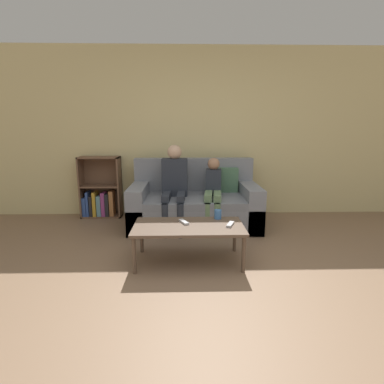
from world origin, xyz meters
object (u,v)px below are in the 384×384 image
Objects in this scene: tv_remote_1 at (230,224)px; person_adult at (174,181)px; coffee_table at (189,229)px; cup_near at (218,214)px; person_child at (213,190)px; bookshelf at (101,194)px; tv_remote_0 at (184,222)px; couch at (195,205)px.

person_adult is at bearing 140.11° from tv_remote_1.
person_adult is 1.31m from tv_remote_1.
cup_near reaches higher than coffee_table.
bookshelf is at bearing 166.11° from person_child.
bookshelf is 0.84× the size of coffee_table.
tv_remote_1 is (0.43, -0.01, 0.05)m from coffee_table.
cup_near is 0.58× the size of tv_remote_0.
person_child is 9.53× the size of cup_near.
cup_near is at bearing -3.63° from tv_remote_0.
couch reaches higher than tv_remote_0.
cup_near is at bearing -58.90° from person_adult.
tv_remote_0 is at bearing -168.86° from tv_remote_1.
cup_near is 0.40m from tv_remote_0.
couch is at bearing 102.23° from cup_near.
couch is 1.05m from cup_near.
cup_near reaches higher than tv_remote_0.
tv_remote_1 is (0.48, -0.09, 0.00)m from tv_remote_0.
person_child reaches higher than cup_near.
person_child is 1.10m from tv_remote_1.
bookshelf is at bearing 162.15° from couch.
person_adult reaches higher than person_child.
tv_remote_1 is at bearing -66.05° from cup_near.
person_adult reaches higher than cup_near.
coffee_table is at bearing -101.93° from person_child.
tv_remote_0 reaches higher than coffee_table.
person_child reaches higher than bookshelf.
person_adult is 1.08m from tv_remote_0.
tv_remote_1 is at bearing -1.69° from coffee_table.
coffee_table is at bearing -51.29° from bookshelf.
couch is 10.22× the size of tv_remote_0.
coffee_table is at bearing -79.08° from person_adult.
tv_remote_1 is at bearing -59.93° from person_adult.
bookshelf is 0.98× the size of person_child.
tv_remote_0 is 1.00× the size of tv_remote_1.
cup_near is at bearing 135.89° from tv_remote_1.
coffee_table is at bearing -146.03° from cup_near.
person_child is at bearing 88.16° from cup_near.
tv_remote_0 is at bearing -105.81° from person_child.
person_child is at bearing 71.70° from coffee_table.
cup_near is at bearing 33.97° from coffee_table.
tv_remote_0 is (1.32, -1.63, 0.05)m from bookshelf.
coffee_table is 1.14m from person_child.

